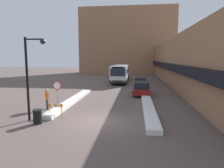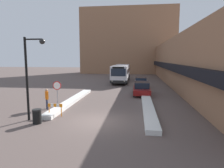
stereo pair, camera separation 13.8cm
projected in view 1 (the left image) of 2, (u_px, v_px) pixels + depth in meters
The scene contains 13 objects.
ground_plane at pixel (98, 121), 13.45m from camera, with size 160.00×160.00×0.00m, color brown.
building_row_right at pixel (178, 62), 35.47m from camera, with size 5.50×60.00×7.18m.
building_backdrop_far at pixel (127, 42), 56.40m from camera, with size 26.00×8.00×17.83m.
snow_bank_left at pixel (72, 100), 19.44m from camera, with size 0.90×11.73×0.28m.
snow_bank_right at pixel (148, 106), 17.08m from camera, with size 0.90×12.51×0.31m.
city_bus at pixel (121, 73), 36.08m from camera, with size 2.61×12.23×3.02m.
parked_car_front at pixel (141, 88), 23.36m from camera, with size 1.93×4.68×1.48m.
parked_car_middle at pixel (140, 82), 29.40m from camera, with size 1.81×4.67×1.43m.
stop_sign at pixel (57, 88), 17.49m from camera, with size 0.76×0.08×2.23m.
street_lamp at pixel (31, 69), 13.20m from camera, with size 1.46×0.36×5.60m.
pedestrian at pixel (47, 97), 16.53m from camera, with size 0.44×0.50×1.73m.
trash_bin at pixel (38, 116), 12.92m from camera, with size 0.59×0.59×0.95m.
construction_barricade at pixel (56, 107), 14.52m from camera, with size 1.10×0.06×0.94m.
Camera 1 is at (2.50, -12.82, 4.22)m, focal length 32.00 mm.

